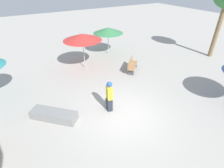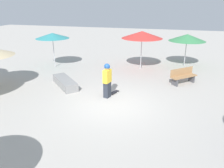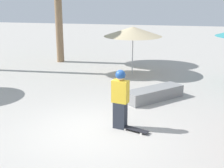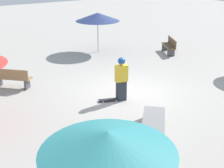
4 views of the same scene
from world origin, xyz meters
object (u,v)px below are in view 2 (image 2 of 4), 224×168
Objects in this scene: skater_main at (107,79)px; shade_umbrella_red at (142,35)px; skateboard at (113,93)px; concrete_ledge at (65,83)px; shade_umbrella_teal at (52,36)px; bench_near at (183,76)px; shade_umbrella_green at (187,38)px.

shade_umbrella_red reaches higher than skater_main.
skateboard is 5.23m from shade_umbrella_red.
shade_umbrella_red is (0.79, 5.11, 1.40)m from skater_main.
concrete_ledge is 4.50m from shade_umbrella_teal.
skater_main is 0.71× the size of shade_umbrella_teal.
skateboard is (0.16, 0.43, -0.83)m from skater_main.
bench_near is 0.63× the size of shade_umbrella_teal.
skateboard is at bearing -6.74° from bench_near.
shade_umbrella_green is at bearing -7.39° from skateboard.
shade_umbrella_red is (5.84, 1.12, 0.14)m from shade_umbrella_teal.
concrete_ledge is at bearing 87.72° from skater_main.
shade_umbrella_teal is at bearing 65.46° from skater_main.
concrete_ledge is at bearing -53.03° from shade_umbrella_teal.
skater_main reaches higher than bench_near.
skater_main is 2.02× the size of skateboard.
skateboard is 7.41m from shade_umbrella_green.
shade_umbrella_red is at bearing 14.12° from skateboard.
concrete_ledge is 1.41× the size of bench_near.
shade_umbrella_teal reaches higher than bench_near.
bench_near is at bearing -36.02° from skater_main.
skateboard is at bearing -6.45° from skater_main.
bench_near is 0.59× the size of shade_umbrella_green.
shade_umbrella_teal is at bearing 126.97° from concrete_ledge.
shade_umbrella_green is 0.93× the size of shade_umbrella_red.
shade_umbrella_green is at bearing -14.85° from skater_main.
shade_umbrella_green is at bearing 17.08° from shade_umbrella_teal.
skateboard is 2.78m from concrete_ledge.
skater_main is at bearing -3.65° from bench_near.
shade_umbrella_green is (0.17, 3.74, 1.57)m from bench_near.
bench_near is at bearing -7.12° from shade_umbrella_teal.
shade_umbrella_red is at bearing -151.44° from shade_umbrella_green.
bench_near is (6.08, 2.18, 0.22)m from concrete_ledge.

